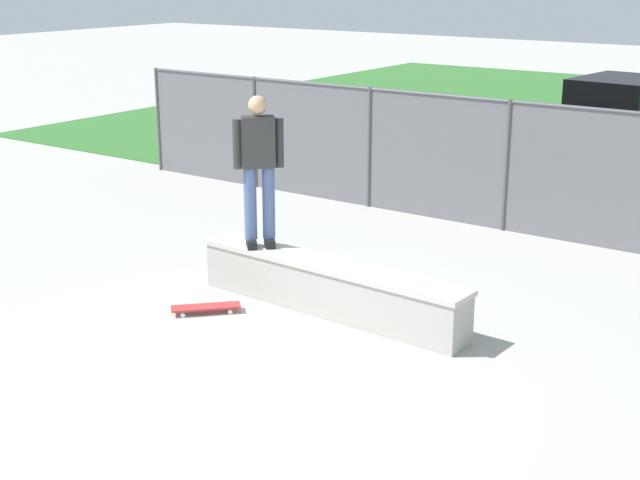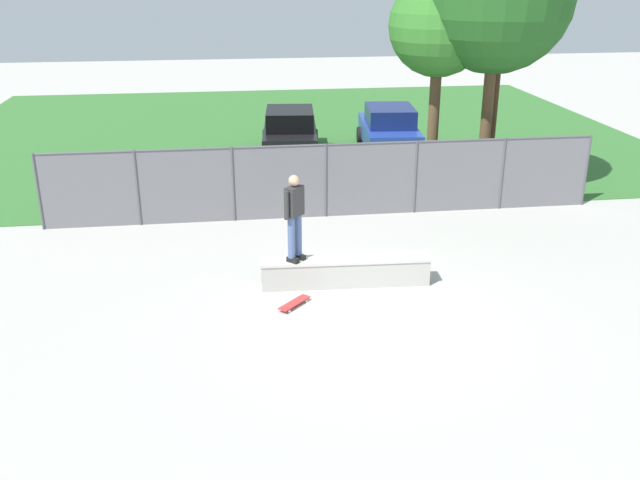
{
  "view_description": "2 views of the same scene",
  "coord_description": "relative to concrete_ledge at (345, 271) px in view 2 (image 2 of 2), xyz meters",
  "views": [
    {
      "loc": [
        5.35,
        -6.41,
        3.88
      ],
      "look_at": [
        -0.11,
        1.27,
        0.98
      ],
      "focal_mm": 50.55,
      "sensor_mm": 36.0,
      "label": 1
    },
    {
      "loc": [
        -2.54,
        -11.56,
        6.28
      ],
      "look_at": [
        -0.79,
        1.31,
        1.16
      ],
      "focal_mm": 39.29,
      "sensor_mm": 36.0,
      "label": 2
    }
  ],
  "objects": [
    {
      "name": "concrete_ledge",
      "position": [
        0.0,
        0.0,
        0.0
      ],
      "size": [
        3.57,
        0.64,
        0.61
      ],
      "color": "#A8A59E",
      "rests_on": "ground"
    },
    {
      "name": "car_black",
      "position": [
        -0.12,
        10.8,
        0.53
      ],
      "size": [
        2.32,
        4.35,
        1.66
      ],
      "color": "black",
      "rests_on": "ground"
    },
    {
      "name": "tree_near_left",
      "position": [
        3.68,
        6.43,
        4.35
      ],
      "size": [
        2.81,
        2.81,
        6.11
      ],
      "color": "brown",
      "rests_on": "ground"
    },
    {
      "name": "ground_plane",
      "position": [
        0.21,
        -1.6,
        -0.31
      ],
      "size": [
        80.0,
        80.0,
        0.0
      ],
      "primitive_type": "plane",
      "color": "#ADAAA3"
    },
    {
      "name": "chainlink_fence",
      "position": [
        0.21,
        4.32,
        0.76
      ],
      "size": [
        14.6,
        0.07,
        1.98
      ],
      "color": "#4C4C51",
      "rests_on": "ground"
    },
    {
      "name": "skateboarder",
      "position": [
        -1.05,
        0.04,
        1.31
      ],
      "size": [
        0.46,
        0.46,
        1.82
      ],
      "color": "black",
      "rests_on": "concrete_ledge"
    },
    {
      "name": "car_blue",
      "position": [
        3.42,
        10.81,
        0.53
      ],
      "size": [
        2.32,
        4.35,
        1.66
      ],
      "color": "#233D9E",
      "rests_on": "ground"
    },
    {
      "name": "tree_mid",
      "position": [
        5.42,
        6.39,
        5.01
      ],
      "size": [
        3.1,
        3.1,
        6.92
      ],
      "color": "#47301E",
      "rests_on": "ground"
    },
    {
      "name": "skateboard",
      "position": [
        -1.16,
        -0.84,
        -0.23
      ],
      "size": [
        0.7,
        0.72,
        0.09
      ],
      "color": "red",
      "rests_on": "ground"
    },
    {
      "name": "grass_strip",
      "position": [
        0.21,
        14.62,
        -0.3
      ],
      "size": [
        26.53,
        20.0,
        0.02
      ],
      "primitive_type": "cube",
      "color": "#336B2D",
      "rests_on": "ground"
    }
  ]
}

